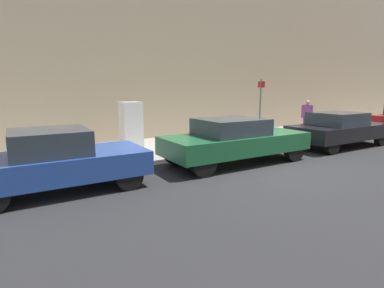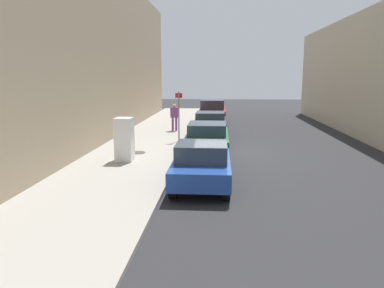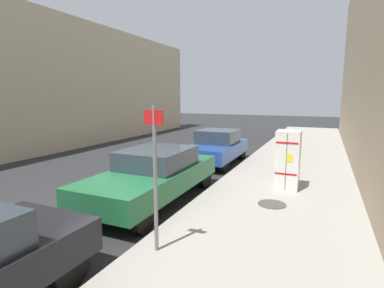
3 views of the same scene
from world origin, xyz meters
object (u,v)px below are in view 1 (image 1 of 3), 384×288
object	(u,v)px
pedestrian_walking_far	(307,115)
parked_hatchback_blue	(58,160)
discarded_refrigerator	(131,126)
parked_sedan_dark	(339,129)
street_sign_post	(260,108)
parked_sedan_green	(235,140)

from	to	relation	value
pedestrian_walking_far	parked_hatchback_blue	world-z (taller)	pedestrian_walking_far
discarded_refrigerator	parked_sedan_dark	distance (m)	8.23
street_sign_post	pedestrian_walking_far	distance (m)	3.78
discarded_refrigerator	street_sign_post	world-z (taller)	street_sign_post
discarded_refrigerator	parked_sedan_green	world-z (taller)	discarded_refrigerator
discarded_refrigerator	parked_hatchback_blue	world-z (taller)	discarded_refrigerator
parked_hatchback_blue	parked_sedan_green	bearing A→B (deg)	90.00
parked_sedan_green	parked_hatchback_blue	bearing A→B (deg)	-90.00
street_sign_post	parked_hatchback_blue	world-z (taller)	street_sign_post
discarded_refrigerator	parked_sedan_green	xyz separation A→B (m)	(3.22, 2.22, -0.25)
parked_sedan_green	parked_sedan_dark	xyz separation A→B (m)	(-0.00, 5.35, -0.02)
parked_hatchback_blue	parked_sedan_dark	xyz separation A→B (m)	(-0.00, 10.46, 0.01)
street_sign_post	pedestrian_walking_far	size ratio (longest dim) A/B	1.54
pedestrian_walking_far	parked_sedan_green	size ratio (longest dim) A/B	0.35
discarded_refrigerator	parked_sedan_dark	world-z (taller)	discarded_refrigerator
parked_hatchback_blue	parked_sedan_dark	world-z (taller)	parked_hatchback_blue
pedestrian_walking_far	parked_sedan_dark	world-z (taller)	pedestrian_walking_far
street_sign_post	parked_sedan_green	distance (m)	3.06
street_sign_post	parked_sedan_dark	xyz separation A→B (m)	(1.56, 2.85, -0.83)
pedestrian_walking_far	parked_sedan_dark	size ratio (longest dim) A/B	0.37
discarded_refrigerator	street_sign_post	size ratio (longest dim) A/B	0.67
discarded_refrigerator	parked_sedan_dark	bearing A→B (deg)	66.98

